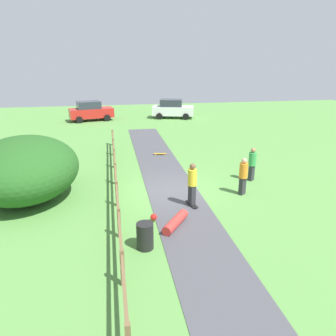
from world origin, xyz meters
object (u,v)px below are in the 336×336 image
skater_fallen (174,222)px  bystander_orange (243,175)px  trash_bin (145,236)px  parked_car_red (91,111)px  skater_riding (192,182)px  parked_car_white (173,109)px  bystander_green (252,163)px  bush_large (25,169)px  skateboard_loose (160,154)px

skater_fallen → bystander_orange: bystander_orange is taller
trash_bin → bystander_orange: (4.87, 3.66, 0.51)m
skater_fallen → parked_car_red: parked_car_red is taller
skater_riding → parked_car_white: 21.18m
bystander_green → bystander_orange: bearing=-125.4°
skater_riding → parked_car_red: parked_car_red is taller
bush_large → skater_riding: size_ratio=2.95×
skater_riding → bystander_orange: size_ratio=1.08×
bush_large → bystander_orange: size_ratio=3.18×
bystander_green → parked_car_red: 20.45m
bystander_green → parked_car_white: parked_car_white is taller
skateboard_loose → bystander_orange: size_ratio=0.47×
skater_fallen → trash_bin: bearing=-133.7°
bush_large → bystander_green: 10.73m
skater_riding → bystander_orange: (2.58, 0.81, -0.11)m
skater_riding → parked_car_red: 21.51m
bystander_orange → parked_car_white: parked_car_white is taller
skater_riding → bystander_orange: bearing=17.5°
skater_fallen → parked_car_white: bearing=79.2°
skater_fallen → bystander_green: (4.82, 4.03, 0.74)m
parked_car_white → bush_large: bearing=-118.5°
skateboard_loose → bystander_green: bystander_green is taller
trash_bin → bystander_green: size_ratio=0.53×
bystander_orange → parked_car_red: 21.49m
bush_large → skater_riding: 7.32m
skater_riding → bystander_orange: 2.71m
skater_riding → skateboard_loose: (-0.15, 7.75, -0.98)m
parked_car_white → parked_car_red: bearing=-179.8°
trash_bin → bystander_orange: bearing=37.0°
bystander_orange → skateboard_loose: bearing=111.5°
trash_bin → parked_car_white: size_ratio=0.20×
bush_large → parked_car_red: 18.87m
skater_riding → parked_car_red: (-5.04, 20.91, -0.11)m
skater_riding → parked_car_red: size_ratio=0.42×
skater_fallen → bystander_orange: 4.45m
parked_car_white → skateboard_loose: bearing=-104.3°
trash_bin → skater_riding: bearing=51.2°
bystander_orange → parked_car_red: parked_car_red is taller
bush_large → bystander_orange: bearing=-7.9°
bush_large → skater_fallen: (5.90, -3.74, -1.17)m
skater_fallen → skateboard_loose: size_ratio=1.82×
trash_bin → skateboard_loose: 10.81m
bystander_orange → bystander_green: bearing=54.6°
skateboard_loose → parked_car_white: parked_car_white is taller
parked_car_white → trash_bin: bearing=-103.0°
bystander_green → bystander_orange: 1.99m
bystander_orange → skater_fallen: bearing=-146.7°
bush_large → skater_riding: bush_large is taller
skateboard_loose → parked_car_red: 14.07m
skater_fallen → parked_car_white: (4.30, 22.53, 0.76)m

